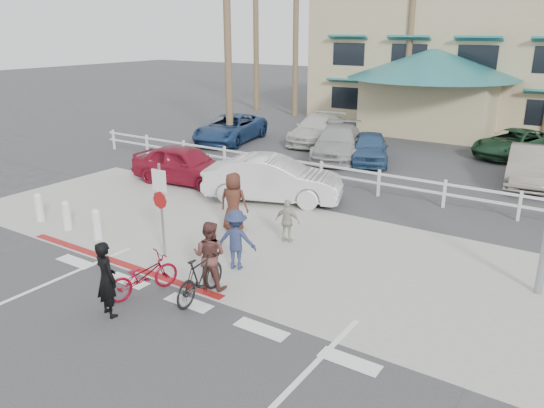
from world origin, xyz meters
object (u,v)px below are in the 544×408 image
Objects in this scene: bike_red at (143,276)px; car_red_compact at (185,165)px; bike_black at (200,277)px; car_white_sedan at (273,179)px; sign_post at (162,206)px.

car_red_compact is at bearing -37.87° from bike_red.
bike_black is 0.36× the size of car_white_sedan.
bike_black is at bearing -179.45° from car_white_sedan.
car_white_sedan reaches higher than bike_black.
sign_post is at bearing -147.33° from car_red_compact.
bike_red is 7.66m from car_white_sedan.
car_red_compact reaches higher than bike_black.
bike_black is at bearing -140.78° from car_red_compact.
sign_post is 7.24m from car_red_compact.
sign_post is 0.65× the size of car_red_compact.
bike_black reaches higher than bike_red.
car_red_compact is at bearing 69.99° from car_white_sedan.
sign_post is at bearing -33.30° from bike_black.
car_red_compact is at bearing -51.02° from bike_black.
sign_post is 2.85m from bike_black.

